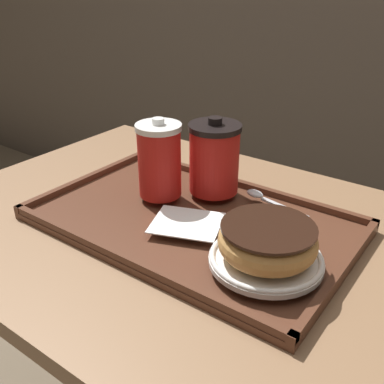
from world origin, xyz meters
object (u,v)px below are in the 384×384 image
at_px(donut_chocolate_glazed, 268,240).
at_px(spoon, 262,197).
at_px(coffee_cup_front, 159,160).
at_px(coffee_cup_rear, 214,158).

relative_size(donut_chocolate_glazed, spoon, 1.05).
bearing_deg(coffee_cup_front, donut_chocolate_glazed, -16.93).
bearing_deg(donut_chocolate_glazed, coffee_cup_rear, 141.55).
distance_m(donut_chocolate_glazed, spoon, 0.20).
height_order(coffee_cup_front, donut_chocolate_glazed, coffee_cup_front).
distance_m(coffee_cup_front, donut_chocolate_glazed, 0.28).
xyz_separation_m(coffee_cup_front, donut_chocolate_glazed, (0.26, -0.08, -0.03)).
xyz_separation_m(coffee_cup_front, coffee_cup_rear, (0.07, 0.07, -0.00)).
bearing_deg(coffee_cup_rear, spoon, 12.01).
height_order(coffee_cup_front, spoon, coffee_cup_front).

